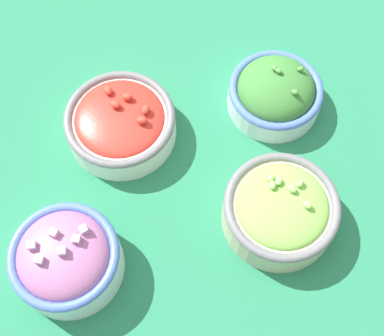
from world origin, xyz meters
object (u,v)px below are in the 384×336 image
(bowl_cherry_tomatoes, at_px, (121,123))
(bowl_red_onion, at_px, (66,259))
(bowl_lettuce, at_px, (280,210))
(bowl_broccoli, at_px, (275,92))

(bowl_cherry_tomatoes, distance_m, bowl_red_onion, 0.21)
(bowl_lettuce, relative_size, bowl_red_onion, 1.10)
(bowl_red_onion, bearing_deg, bowl_broccoli, -22.33)
(bowl_cherry_tomatoes, distance_m, bowl_broccoli, 0.22)
(bowl_cherry_tomatoes, relative_size, bowl_broccoli, 1.15)
(bowl_cherry_tomatoes, bearing_deg, bowl_broccoli, -51.78)
(bowl_red_onion, bearing_deg, bowl_lettuce, -50.59)
(bowl_cherry_tomatoes, height_order, bowl_lettuce, bowl_lettuce)
(bowl_cherry_tomatoes, xyz_separation_m, bowl_red_onion, (-0.20, -0.04, 0.01))
(bowl_lettuce, distance_m, bowl_broccoli, 0.18)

